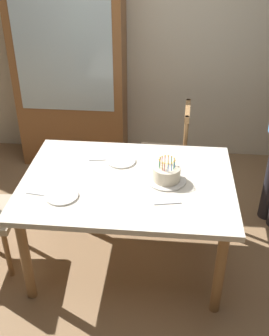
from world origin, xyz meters
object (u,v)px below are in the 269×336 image
object	(u,v)px
china_cabinet	(71,76)
dining_table	(128,190)
plate_near_celebrant	(62,196)
birthday_cake	(166,175)
plate_far_side	(121,161)
chair_spindle_back	(166,156)

from	to	relation	value
china_cabinet	dining_table	bearing A→B (deg)	-64.35
plate_near_celebrant	dining_table	bearing A→B (deg)	30.77
birthday_cake	plate_far_side	size ratio (longest dim) A/B	1.27
plate_far_side	plate_near_celebrant	bearing A→B (deg)	-124.49
plate_far_side	dining_table	bearing A→B (deg)	-73.02
birthday_cake	plate_far_side	bearing A→B (deg)	146.19
dining_table	plate_near_celebrant	world-z (taller)	plate_near_celebrant
birthday_cake	chair_spindle_back	distance (m)	0.92
chair_spindle_back	birthday_cake	bearing A→B (deg)	-88.94
dining_table	plate_far_side	world-z (taller)	plate_far_side
birthday_cake	chair_spindle_back	bearing A→B (deg)	91.06
dining_table	plate_far_side	xyz separation A→B (m)	(-0.07, 0.25, 0.09)
plate_far_side	china_cabinet	xyz separation A→B (m)	(-0.67, 1.31, 0.20)
china_cabinet	plate_far_side	bearing A→B (deg)	-62.84
dining_table	chair_spindle_back	bearing A→B (deg)	73.43
dining_table	chair_spindle_back	size ratio (longest dim) A/B	1.58
birthday_cake	plate_near_celebrant	bearing A→B (deg)	-159.36
dining_table	plate_far_side	bearing A→B (deg)	106.98
dining_table	birthday_cake	size ratio (longest dim) A/B	5.35
plate_near_celebrant	plate_far_side	world-z (taller)	same
plate_far_side	chair_spindle_back	distance (m)	0.76
plate_near_celebrant	plate_far_side	distance (m)	0.60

